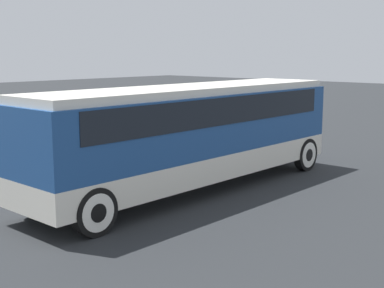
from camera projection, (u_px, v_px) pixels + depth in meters
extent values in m
plane|color=#26282B|center=(192.00, 190.00, 16.42)|extent=(120.00, 120.00, 0.00)
cube|color=silver|center=(192.00, 162.00, 16.27)|extent=(11.40, 2.53, 0.74)
cube|color=navy|center=(192.00, 122.00, 16.06)|extent=(11.40, 2.53, 1.73)
cube|color=black|center=(192.00, 108.00, 15.99)|extent=(10.03, 2.57, 0.78)
cube|color=silver|center=(192.00, 90.00, 15.90)|extent=(11.17, 2.33, 0.22)
cube|color=navy|center=(290.00, 115.00, 20.16)|extent=(0.36, 2.43, 1.98)
cylinder|color=black|center=(306.00, 155.00, 19.05)|extent=(1.16, 0.28, 1.16)
cylinder|color=silver|center=(306.00, 155.00, 19.05)|extent=(0.90, 0.30, 0.90)
cylinder|color=black|center=(306.00, 155.00, 19.05)|extent=(0.44, 0.32, 0.44)
cylinder|color=black|center=(253.00, 147.00, 20.58)|extent=(1.16, 0.28, 1.16)
cylinder|color=silver|center=(253.00, 147.00, 20.58)|extent=(0.90, 0.30, 0.90)
cylinder|color=black|center=(253.00, 147.00, 20.58)|extent=(0.44, 0.32, 0.44)
cylinder|color=black|center=(95.00, 212.00, 12.19)|extent=(1.16, 0.28, 1.16)
cylinder|color=silver|center=(95.00, 212.00, 12.19)|extent=(0.90, 0.30, 0.90)
cylinder|color=black|center=(95.00, 212.00, 12.19)|extent=(0.44, 0.32, 0.44)
cylinder|color=black|center=(39.00, 194.00, 13.72)|extent=(1.16, 0.28, 1.16)
cylinder|color=silver|center=(39.00, 194.00, 13.72)|extent=(0.90, 0.30, 0.90)
cylinder|color=black|center=(39.00, 194.00, 13.72)|extent=(0.44, 0.32, 0.44)
cube|color=silver|center=(108.00, 129.00, 25.25)|extent=(4.22, 1.88, 0.68)
cube|color=black|center=(105.00, 117.00, 25.02)|extent=(2.20, 1.69, 0.53)
cylinder|color=black|center=(146.00, 133.00, 25.93)|extent=(0.67, 0.22, 0.67)
cylinder|color=black|center=(146.00, 133.00, 25.93)|extent=(0.25, 0.26, 0.25)
cylinder|color=black|center=(123.00, 129.00, 27.05)|extent=(0.67, 0.22, 0.67)
cylinder|color=black|center=(123.00, 129.00, 27.05)|extent=(0.25, 0.26, 0.25)
cylinder|color=black|center=(91.00, 141.00, 23.53)|extent=(0.67, 0.22, 0.67)
cylinder|color=black|center=(91.00, 141.00, 23.53)|extent=(0.25, 0.26, 0.25)
cylinder|color=black|center=(69.00, 137.00, 24.65)|extent=(0.67, 0.22, 0.67)
cylinder|color=black|center=(69.00, 137.00, 24.65)|extent=(0.25, 0.26, 0.25)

